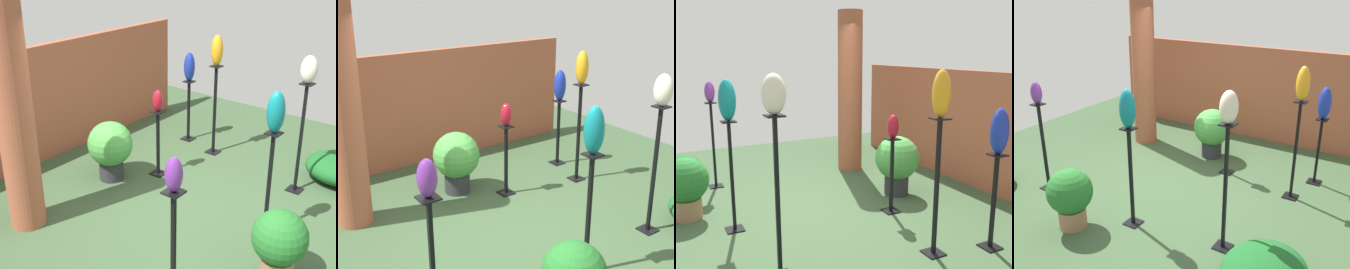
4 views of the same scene
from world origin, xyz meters
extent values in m
plane|color=#385133|center=(0.00, 0.00, 0.00)|extent=(8.00, 8.00, 0.00)
cube|color=#9E5138|center=(0.00, 2.58, 0.89)|extent=(5.60, 0.12, 1.78)
cylinder|color=#9E5138|center=(-1.45, 1.27, 1.37)|extent=(0.42, 0.42, 2.73)
cube|color=black|center=(1.81, 1.26, 0.01)|extent=(0.20, 0.20, 0.01)
cube|color=black|center=(1.81, 1.26, 0.52)|extent=(0.04, 0.04, 1.04)
cube|color=black|center=(1.81, 1.26, 1.03)|extent=(0.16, 0.16, 0.02)
cube|color=black|center=(1.64, 0.64, 0.01)|extent=(0.20, 0.20, 0.01)
cube|color=black|center=(1.64, 0.64, 0.72)|extent=(0.04, 0.04, 1.44)
cube|color=black|center=(1.64, 0.64, 1.43)|extent=(0.16, 0.16, 0.02)
cube|color=black|center=(-1.52, -1.04, 0.01)|extent=(0.20, 0.20, 0.01)
cube|color=black|center=(-1.52, -1.04, 0.66)|extent=(0.04, 0.04, 1.32)
cube|color=black|center=(-1.52, -1.04, 1.31)|extent=(0.16, 0.16, 0.02)
cube|color=black|center=(1.33, -0.92, 0.77)|extent=(0.04, 0.04, 1.54)
cube|color=black|center=(1.33, -0.92, 1.53)|extent=(0.16, 0.16, 0.02)
cube|color=black|center=(0.51, 0.85, 0.01)|extent=(0.20, 0.20, 0.01)
cube|color=black|center=(0.51, 0.85, 0.49)|extent=(0.04, 0.04, 0.98)
cube|color=black|center=(0.51, 0.85, 0.98)|extent=(0.16, 0.16, 0.01)
cube|color=black|center=(0.14, -1.09, 0.01)|extent=(0.20, 0.20, 0.01)
cube|color=black|center=(0.14, -1.09, 0.65)|extent=(0.04, 0.04, 1.31)
cube|color=black|center=(0.14, -1.09, 1.30)|extent=(0.16, 0.16, 0.02)
ellipsoid|color=#192D9E|center=(1.81, 1.26, 1.28)|extent=(0.19, 0.18, 0.47)
ellipsoid|color=orange|center=(1.64, 0.64, 1.67)|extent=(0.18, 0.18, 0.46)
ellipsoid|color=#6B2D8C|center=(-1.52, -1.04, 1.47)|extent=(0.16, 0.15, 0.31)
ellipsoid|color=beige|center=(1.33, -0.92, 1.71)|extent=(0.19, 0.21, 0.35)
ellipsoid|color=maroon|center=(0.51, 0.85, 1.14)|extent=(0.15, 0.14, 0.31)
ellipsoid|color=#0F727A|center=(0.14, -1.09, 1.54)|extent=(0.20, 0.19, 0.47)
cylinder|color=#936B4C|center=(-0.47, -1.54, 0.13)|extent=(0.34, 0.34, 0.26)
sphere|color=#236B28|center=(-0.47, -1.54, 0.50)|extent=(0.57, 0.57, 0.57)
cylinder|color=#2D2D33|center=(-0.01, 1.29, 0.14)|extent=(0.35, 0.35, 0.27)
sphere|color=#479942|center=(-0.01, 1.29, 0.54)|extent=(0.64, 0.64, 0.64)
camera|label=1|loc=(-4.15, -3.09, 3.26)|focal=50.00mm
camera|label=2|loc=(-2.86, -3.94, 2.92)|focal=50.00mm
camera|label=3|loc=(4.55, -1.89, 2.07)|focal=42.00mm
camera|label=4|loc=(2.95, -4.39, 2.89)|focal=42.00mm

